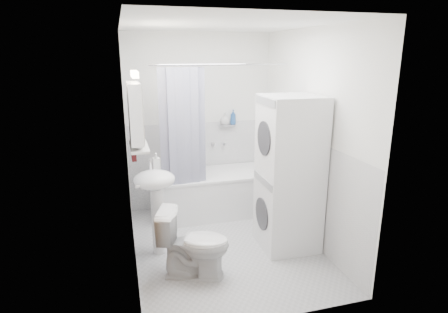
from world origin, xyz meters
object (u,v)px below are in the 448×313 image
object	(u,v)px
bathtub	(215,191)
toilet	(194,244)
sink	(155,193)
washer_dryer	(289,174)

from	to	relation	value
bathtub	toilet	distance (m)	1.52
bathtub	sink	bearing A→B (deg)	-135.02
sink	washer_dryer	distance (m)	1.45
bathtub	sink	size ratio (longest dim) A/B	1.45
bathtub	toilet	xyz separation A→B (m)	(-0.58, -1.41, 0.02)
toilet	washer_dryer	bearing A→B (deg)	-55.05
bathtub	toilet	size ratio (longest dim) A/B	2.19
toilet	sink	bearing A→B (deg)	49.22
bathtub	toilet	world-z (taller)	toilet
bathtub	sink	distance (m)	1.30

